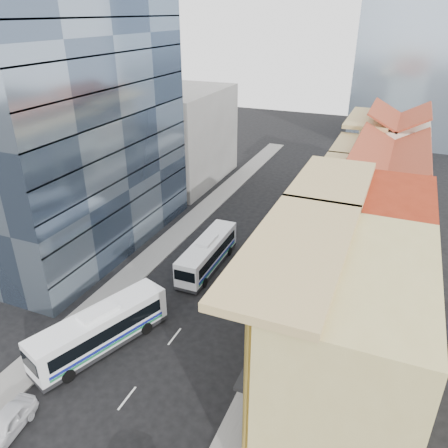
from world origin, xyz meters
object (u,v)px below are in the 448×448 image
at_px(bus_left_near, 101,329).
at_px(bus_right, 280,262).
at_px(bus_left_far, 207,253).
at_px(office_tower, 72,113).
at_px(sedan_left, 6,424).
at_px(shophouse_tan, 349,349).

distance_m(bus_left_near, bus_right, 18.66).
height_order(bus_left_far, bus_right, bus_left_far).
bearing_deg(office_tower, bus_left_far, 0.29).
bearing_deg(bus_left_far, office_tower, 179.75).
xyz_separation_m(office_tower, bus_left_near, (12.25, -14.32, -13.15)).
bearing_deg(bus_left_near, bus_right, 76.63).
bearing_deg(bus_left_far, bus_right, 8.53).
bearing_deg(bus_left_near, sedan_left, -74.84).
distance_m(office_tower, sedan_left, 29.63).
relative_size(bus_left_far, bus_right, 1.03).
height_order(office_tower, bus_left_far, office_tower).
xyz_separation_m(bus_left_near, bus_right, (10.25, 15.60, -0.18)).
xyz_separation_m(shophouse_tan, bus_left_far, (-16.00, 14.08, -4.28)).
distance_m(shophouse_tan, bus_left_far, 21.74).
bearing_deg(sedan_left, office_tower, 108.54).
xyz_separation_m(bus_left_near, sedan_left, (-0.75, -9.00, -1.07)).
distance_m(office_tower, bus_left_far, 20.04).
bearing_deg(shophouse_tan, bus_left_near, -179.02).
distance_m(bus_left_near, bus_left_far, 14.66).
xyz_separation_m(office_tower, bus_right, (22.50, 1.27, -13.33)).
relative_size(shophouse_tan, office_tower, 0.47).
distance_m(shophouse_tan, bus_right, 18.01).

